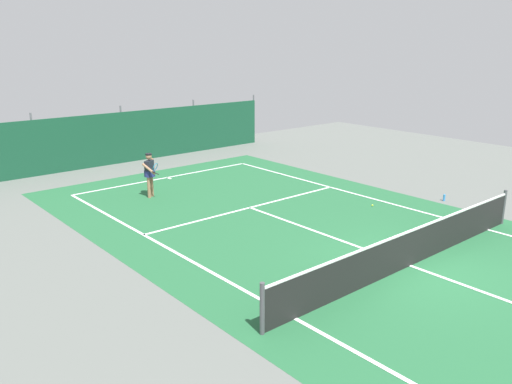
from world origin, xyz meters
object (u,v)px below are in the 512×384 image
object	(u,v)px
tennis_net	(411,247)
tennis_player	(150,172)
parked_car	(85,141)
water_bottle	(444,198)
tennis_ball_near_player	(372,205)

from	to	relation	value
tennis_net	tennis_player	xyz separation A→B (m)	(-1.95, 9.79, 0.45)
tennis_player	parked_car	xyz separation A→B (m)	(0.98, 8.16, -0.12)
tennis_net	water_bottle	size ratio (longest dim) A/B	42.17
tennis_player	tennis_ball_near_player	size ratio (longest dim) A/B	24.85
tennis_ball_near_player	water_bottle	bearing A→B (deg)	-26.94
tennis_net	parked_car	distance (m)	17.98
parked_car	water_bottle	world-z (taller)	parked_car
tennis_player	water_bottle	xyz separation A→B (m)	(7.83, -7.28, -0.84)
tennis_net	tennis_player	distance (m)	9.99
tennis_net	tennis_player	bearing A→B (deg)	101.27
tennis_player	water_bottle	distance (m)	10.73
tennis_player	parked_car	bearing A→B (deg)	-126.54
parked_car	water_bottle	xyz separation A→B (m)	(6.85, -15.45, -0.72)
tennis_player	water_bottle	size ratio (longest dim) A/B	6.83
tennis_net	tennis_ball_near_player	world-z (taller)	tennis_net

